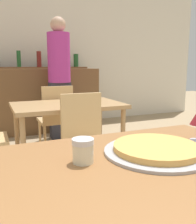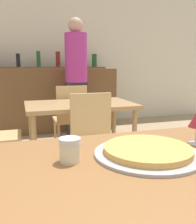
{
  "view_description": "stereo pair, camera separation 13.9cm",
  "coord_description": "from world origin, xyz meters",
  "px_view_note": "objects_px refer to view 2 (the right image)",
  "views": [
    {
      "loc": [
        -0.48,
        -0.71,
        1.13
      ],
      "look_at": [
        0.07,
        0.55,
        0.88
      ],
      "focal_mm": 40.0,
      "sensor_mm": 36.0,
      "label": 1
    },
    {
      "loc": [
        -0.35,
        -0.76,
        1.13
      ],
      "look_at": [
        0.07,
        0.55,
        0.88
      ],
      "focal_mm": 40.0,
      "sensor_mm": 36.0,
      "label": 2
    }
  ],
  "objects_px": {
    "chair_far_side_front": "(94,137)",
    "cheese_shaker": "(70,150)",
    "chair_far_side_back": "(71,115)",
    "pizza_tray": "(147,151)",
    "person_standing": "(76,74)"
  },
  "relations": [
    {
      "from": "chair_far_side_front",
      "to": "pizza_tray",
      "type": "relative_size",
      "value": 2.06
    },
    {
      "from": "pizza_tray",
      "to": "person_standing",
      "type": "height_order",
      "value": "person_standing"
    },
    {
      "from": "chair_far_side_back",
      "to": "pizza_tray",
      "type": "relative_size",
      "value": 2.06
    },
    {
      "from": "chair_far_side_back",
      "to": "person_standing",
      "type": "relative_size",
      "value": 0.48
    },
    {
      "from": "person_standing",
      "to": "chair_far_side_back",
      "type": "bearing_deg",
      "value": -108.7
    },
    {
      "from": "pizza_tray",
      "to": "chair_far_side_back",
      "type": "bearing_deg",
      "value": 86.67
    },
    {
      "from": "chair_far_side_back",
      "to": "pizza_tray",
      "type": "height_order",
      "value": "chair_far_side_back"
    },
    {
      "from": "person_standing",
      "to": "cheese_shaker",
      "type": "bearing_deg",
      "value": -103.15
    },
    {
      "from": "chair_far_side_front",
      "to": "pizza_tray",
      "type": "bearing_deg",
      "value": -96.26
    },
    {
      "from": "chair_far_side_front",
      "to": "cheese_shaker",
      "type": "relative_size",
      "value": 9.66
    },
    {
      "from": "chair_far_side_front",
      "to": "person_standing",
      "type": "height_order",
      "value": "person_standing"
    },
    {
      "from": "chair_far_side_front",
      "to": "cheese_shaker",
      "type": "distance_m",
      "value": 1.28
    },
    {
      "from": "chair_far_side_front",
      "to": "cheese_shaker",
      "type": "xyz_separation_m",
      "value": [
        -0.44,
        -1.16,
        0.31
      ]
    },
    {
      "from": "chair_far_side_front",
      "to": "chair_far_side_back",
      "type": "xyz_separation_m",
      "value": [
        0.0,
        1.05,
        0.0
      ]
    },
    {
      "from": "chair_far_side_front",
      "to": "person_standing",
      "type": "relative_size",
      "value": 0.48
    }
  ]
}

